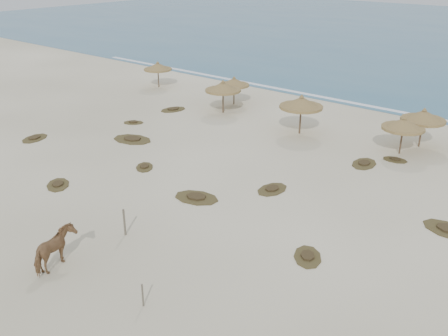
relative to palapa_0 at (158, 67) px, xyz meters
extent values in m
plane|color=#F5E9CA|center=(18.96, -18.90, -2.03)|extent=(160.00, 160.00, 0.00)
cube|color=white|center=(18.96, 7.10, -2.03)|extent=(70.00, 0.60, 0.01)
cylinder|color=brown|center=(0.00, 0.00, -1.05)|extent=(0.11, 0.11, 1.96)
cylinder|color=olive|center=(0.00, 0.00, -0.24)|extent=(3.26, 3.26, 0.17)
cone|color=olive|center=(0.00, 0.00, 0.07)|extent=(3.15, 3.15, 0.70)
cone|color=olive|center=(0.00, 0.00, 0.48)|extent=(0.34, 0.34, 0.21)
cylinder|color=brown|center=(10.72, -2.66, -0.98)|extent=(0.12, 0.12, 2.11)
cylinder|color=olive|center=(10.72, -2.66, -0.10)|extent=(3.98, 3.98, 0.18)
cone|color=olive|center=(10.72, -2.66, 0.23)|extent=(3.84, 3.84, 0.75)
cone|color=olive|center=(10.72, -2.66, 0.68)|extent=(0.36, 0.36, 0.22)
cylinder|color=brown|center=(9.80, -0.03, -1.08)|extent=(0.11, 0.11, 1.90)
cylinder|color=olive|center=(9.80, -0.03, -0.29)|extent=(2.90, 2.90, 0.16)
cone|color=olive|center=(9.80, -0.03, 0.00)|extent=(2.80, 2.80, 0.68)
cone|color=olive|center=(9.80, -0.03, 0.41)|extent=(0.33, 0.33, 0.20)
cylinder|color=brown|center=(18.57, -3.08, -0.91)|extent=(0.13, 0.13, 2.26)
cylinder|color=olive|center=(18.57, -3.08, 0.03)|extent=(4.22, 4.22, 0.19)
cone|color=olive|center=(18.57, -3.08, 0.38)|extent=(4.08, 4.08, 0.81)
cone|color=olive|center=(18.57, -3.08, 0.87)|extent=(0.39, 0.39, 0.24)
cylinder|color=brown|center=(25.97, -2.29, -1.04)|extent=(0.11, 0.11, 1.99)
cylinder|color=olive|center=(25.97, -2.29, -0.22)|extent=(2.93, 2.93, 0.17)
cone|color=olive|center=(25.97, -2.29, 0.10)|extent=(2.83, 2.83, 0.71)
cone|color=olive|center=(25.97, -2.29, 0.52)|extent=(0.34, 0.34, 0.21)
cylinder|color=brown|center=(26.49, -0.08, -0.98)|extent=(0.12, 0.12, 2.11)
cylinder|color=olive|center=(26.49, -0.08, -0.11)|extent=(3.34, 3.34, 0.18)
cone|color=olive|center=(26.49, -0.08, 0.22)|extent=(3.23, 3.23, 0.75)
cone|color=olive|center=(26.49, -0.08, 0.68)|extent=(0.36, 0.36, 0.22)
imported|color=olive|center=(19.83, -24.73, -1.15)|extent=(1.57, 2.29, 1.77)
cylinder|color=#6E6552|center=(19.97, -21.09, -1.35)|extent=(0.14, 0.14, 1.38)
cylinder|color=#6E6552|center=(24.60, -24.09, -1.54)|extent=(0.09, 0.09, 0.99)
camera|label=1|loc=(36.90, -34.03, 10.42)|focal=40.00mm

